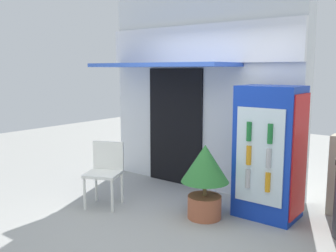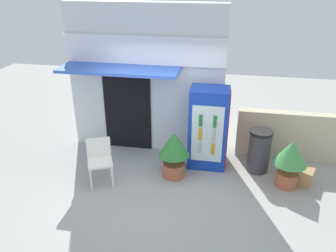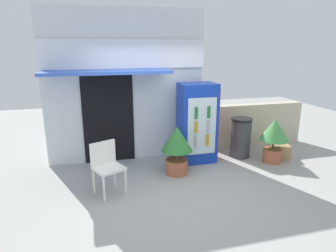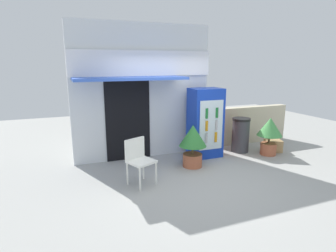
{
  "view_description": "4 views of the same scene",
  "coord_description": "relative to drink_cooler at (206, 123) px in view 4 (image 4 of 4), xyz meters",
  "views": [
    {
      "loc": [
        2.85,
        -3.42,
        1.91
      ],
      "look_at": [
        -0.18,
        0.49,
        1.17
      ],
      "focal_mm": 40.43,
      "sensor_mm": 36.0,
      "label": 1
    },
    {
      "loc": [
        1.27,
        -5.13,
        3.84
      ],
      "look_at": [
        0.2,
        0.71,
        1.04
      ],
      "focal_mm": 36.16,
      "sensor_mm": 36.0,
      "label": 2
    },
    {
      "loc": [
        -1.18,
        -4.55,
        2.45
      ],
      "look_at": [
        0.18,
        0.62,
        0.98
      ],
      "focal_mm": 31.03,
      "sensor_mm": 36.0,
      "label": 3
    },
    {
      "loc": [
        -2.32,
        -4.74,
        2.3
      ],
      "look_at": [
        -0.22,
        0.63,
        0.98
      ],
      "focal_mm": 29.41,
      "sensor_mm": 36.0,
      "label": 4
    }
  ],
  "objects": [
    {
      "name": "cardboard_box",
      "position": [
        1.87,
        -0.35,
        -0.7
      ],
      "size": [
        0.5,
        0.45,
        0.31
      ],
      "primitive_type": "cube",
      "rotation": [
        0.0,
        0.0,
        -0.36
      ],
      "color": "tan",
      "rests_on": "ground"
    },
    {
      "name": "potted_plant_curbside",
      "position": [
        1.56,
        -0.52,
        -0.24
      ],
      "size": [
        0.63,
        0.63,
        0.97
      ],
      "color": "#AD5B3D",
      "rests_on": "ground"
    },
    {
      "name": "plastic_chair",
      "position": [
        -2.0,
        -1.0,
        -0.33
      ],
      "size": [
        0.59,
        0.58,
        0.89
      ],
      "color": "white",
      "rests_on": "ground"
    },
    {
      "name": "potted_plant_near_shop",
      "position": [
        -0.62,
        -0.56,
        -0.27
      ],
      "size": [
        0.62,
        0.62,
        0.97
      ],
      "color": "#AD5B3D",
      "rests_on": "ground"
    },
    {
      "name": "storefront_building",
      "position": [
        -1.46,
        0.61,
        0.78
      ],
      "size": [
        3.4,
        1.15,
        3.22
      ],
      "color": "silver",
      "rests_on": "ground"
    },
    {
      "name": "stone_boundary_wall",
      "position": [
        1.82,
        0.63,
        -0.32
      ],
      "size": [
        2.45,
        0.23,
        1.06
      ],
      "primitive_type": "cube",
      "color": "beige",
      "rests_on": "ground"
    },
    {
      "name": "ground",
      "position": [
        -0.97,
        -1.13,
        -0.85
      ],
      "size": [
        16.0,
        16.0,
        0.0
      ],
      "primitive_type": "plane",
      "color": "#A3A39E"
    },
    {
      "name": "drink_cooler",
      "position": [
        0.0,
        0.0,
        0.0
      ],
      "size": [
        0.79,
        0.63,
        1.71
      ],
      "color": "#1438B2",
      "rests_on": "ground"
    },
    {
      "name": "trash_bin",
      "position": [
        1.05,
        -0.03,
        -0.4
      ],
      "size": [
        0.47,
        0.47,
        0.9
      ],
      "color": "#38383D",
      "rests_on": "ground"
    }
  ]
}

